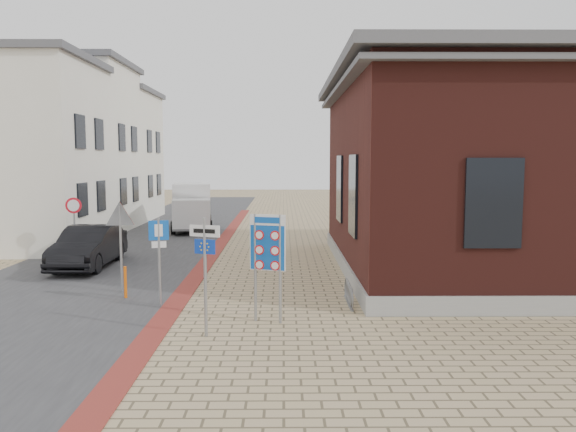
# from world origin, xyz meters

# --- Properties ---
(ground) EXTENTS (120.00, 120.00, 0.00)m
(ground) POSITION_xyz_m (0.00, 0.00, 0.00)
(ground) COLOR tan
(ground) RESTS_ON ground
(road_strip) EXTENTS (7.00, 60.00, 0.02)m
(road_strip) POSITION_xyz_m (-5.50, 15.00, 0.01)
(road_strip) COLOR #38383A
(road_strip) RESTS_ON ground
(curb_strip) EXTENTS (0.60, 40.00, 0.02)m
(curb_strip) POSITION_xyz_m (-2.00, 10.00, 0.01)
(curb_strip) COLOR maroon
(curb_strip) RESTS_ON ground
(brick_building) EXTENTS (13.00, 13.00, 6.80)m
(brick_building) POSITION_xyz_m (8.99, 7.00, 3.49)
(brick_building) COLOR gray
(brick_building) RESTS_ON ground
(townhouse_near) EXTENTS (7.40, 6.40, 8.30)m
(townhouse_near) POSITION_xyz_m (-10.99, 12.00, 4.17)
(townhouse_near) COLOR white
(townhouse_near) RESTS_ON ground
(townhouse_mid) EXTENTS (7.40, 6.40, 9.10)m
(townhouse_mid) POSITION_xyz_m (-10.99, 18.00, 4.57)
(townhouse_mid) COLOR white
(townhouse_mid) RESTS_ON ground
(townhouse_far) EXTENTS (7.40, 6.40, 8.30)m
(townhouse_far) POSITION_xyz_m (-10.99, 24.00, 4.17)
(townhouse_far) COLOR white
(townhouse_far) RESTS_ON ground
(bike_rack) EXTENTS (0.08, 1.80, 0.60)m
(bike_rack) POSITION_xyz_m (2.65, 2.20, 0.26)
(bike_rack) COLOR slate
(bike_rack) RESTS_ON ground
(sedan) EXTENTS (1.58, 4.50, 1.48)m
(sedan) POSITION_xyz_m (-6.10, 7.42, 0.74)
(sedan) COLOR black
(sedan) RESTS_ON ground
(box_truck) EXTENTS (2.63, 5.11, 2.55)m
(box_truck) POSITION_xyz_m (-4.08, 17.85, 1.32)
(box_truck) COLOR slate
(box_truck) RESTS_ON ground
(border_sign) EXTENTS (0.85, 0.32, 2.58)m
(border_sign) POSITION_xyz_m (0.52, 0.50, 1.85)
(border_sign) COLOR gray
(border_sign) RESTS_ON ground
(essen_sign) EXTENTS (0.68, 0.27, 2.61)m
(essen_sign) POSITION_xyz_m (-0.80, -0.57, 1.74)
(essen_sign) COLOR gray
(essen_sign) RESTS_ON ground
(parking_sign) EXTENTS (0.51, 0.16, 2.35)m
(parking_sign) POSITION_xyz_m (-2.36, 2.00, 1.59)
(parking_sign) COLOR gray
(parking_sign) RESTS_ON ground
(yield_sign) EXTENTS (0.93, 0.18, 2.61)m
(yield_sign) POSITION_xyz_m (-3.80, 3.50, 2.00)
(yield_sign) COLOR gray
(yield_sign) RESTS_ON ground
(speed_sign) EXTENTS (0.58, 0.09, 2.47)m
(speed_sign) POSITION_xyz_m (-6.80, 8.00, 1.67)
(speed_sign) COLOR gray
(speed_sign) RESTS_ON ground
(bollard) EXTENTS (0.11, 0.11, 0.91)m
(bollard) POSITION_xyz_m (-3.50, 2.80, 0.45)
(bollard) COLOR #EA600C
(bollard) RESTS_ON ground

